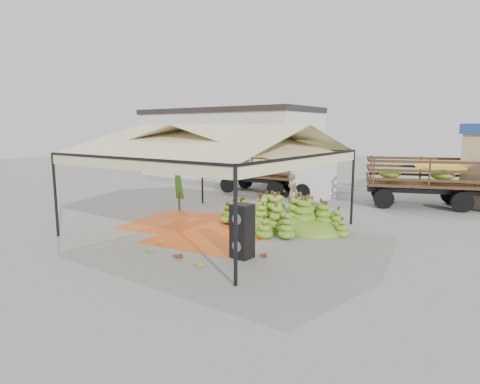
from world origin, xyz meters
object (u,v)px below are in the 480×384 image
Objects in this scene: speaker_stack at (242,231)px; truck_right at (451,177)px; vendor at (293,192)px; truck_left at (279,170)px; banana_heap at (281,210)px.

speaker_stack is 12.92m from truck_right.
vendor reaches higher than speaker_stack.
truck_right is (5.99, 5.12, 0.65)m from vendor.
vendor is at bearing -54.85° from truck_left.
vendor is 7.90m from truck_right.
speaker_stack is 0.24× the size of truck_left.
truck_left is 8.99m from truck_right.
banana_heap is 3.11m from vendor.
truck_left is 0.91× the size of truck_right.
vendor is at bearing 109.33° from banana_heap.
banana_heap is 0.84× the size of truck_left.
speaker_stack is 0.94× the size of vendor.
speaker_stack is at bearing 128.26° from vendor.
speaker_stack is at bearing -127.69° from truck_right.
truck_right is at bearing -117.87° from vendor.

